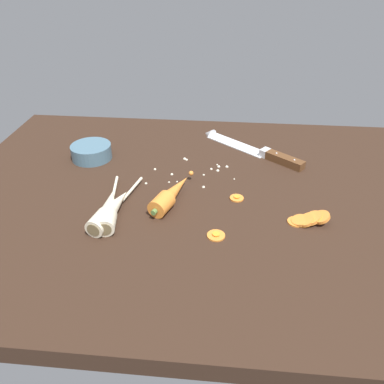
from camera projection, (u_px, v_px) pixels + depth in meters
The scene contains 10 objects.
ground_plane at pixel (193, 200), 94.78cm from camera, with size 120.00×90.00×4.00cm, color #332116.
chefs_knife at pixel (248, 148), 112.79cm from camera, with size 29.22×24.30×4.18cm.
whole_carrot at pixel (171, 194), 89.27cm from camera, with size 9.14×18.61×4.20cm.
parsnip_front at pixel (109, 209), 84.60cm from camera, with size 6.00×22.48×4.00cm.
parsnip_mid_left at pixel (111, 210), 84.35cm from camera, with size 7.41×23.14×4.00cm.
carrot_slice_stack at pixel (308, 219), 83.12cm from camera, with size 8.82×4.40×3.03cm.
carrot_slice_stray_near at pixel (216, 235), 79.66cm from camera, with size 3.74×3.74×0.70cm.
carrot_slice_stray_mid at pixel (237, 197), 91.33cm from camera, with size 3.26×3.26×0.70cm.
prep_bowl at pixel (91, 151), 107.56cm from camera, with size 11.00×11.00×4.00cm.
mince_crumbs at pixel (197, 169), 102.69cm from camera, with size 22.50×15.06×0.84cm.
Camera 1 is at (7.25, -78.39, 50.80)cm, focal length 36.44 mm.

